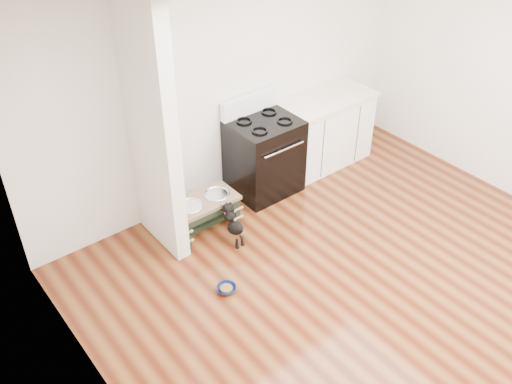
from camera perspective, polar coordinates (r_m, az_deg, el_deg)
name	(u,v)px	position (r m, az deg, el deg)	size (l,w,h in m)	color
ground	(385,301)	(5.66, 12.81, -10.56)	(5.00, 5.00, 0.00)	#471B0C
room_shell	(413,157)	(4.65, 15.40, 3.41)	(5.00, 5.00, 5.00)	silver
partition_wall	(151,129)	(5.51, -10.42, 6.22)	(0.15, 0.80, 2.70)	silver
oven_range	(264,155)	(6.66, 0.80, 3.72)	(0.76, 0.69, 1.14)	black
cabinet_run	(324,130)	(7.26, 6.77, 6.13)	(1.24, 0.64, 0.91)	white
dog_feeder	(204,209)	(6.14, -5.20, -1.72)	(0.74, 0.40, 0.42)	black
puppy	(233,223)	(6.00, -2.31, -3.12)	(0.13, 0.38, 0.45)	black
floor_bowl	(226,289)	(5.60, -2.97, -9.65)	(0.22, 0.22, 0.06)	navy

